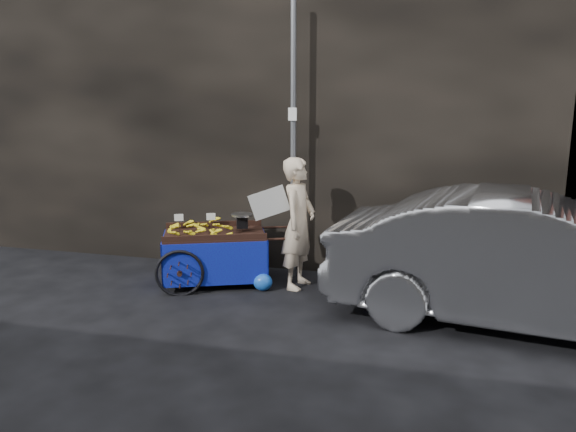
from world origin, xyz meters
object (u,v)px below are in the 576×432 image
(parked_car, at_px, (534,263))
(plastic_bag, at_px, (263,282))
(vendor, at_px, (298,223))
(banana_cart, at_px, (211,238))

(parked_car, bearing_deg, plastic_bag, 91.59)
(vendor, height_order, parked_car, vendor)
(plastic_bag, relative_size, parked_car, 0.06)
(banana_cart, bearing_deg, vendor, -15.81)
(banana_cart, relative_size, vendor, 1.17)
(plastic_bag, xyz_separation_m, parked_car, (3.39, -0.39, 0.65))
(banana_cart, distance_m, parked_car, 4.23)
(vendor, height_order, plastic_bag, vendor)
(plastic_bag, bearing_deg, parked_car, -6.52)
(banana_cart, height_order, vendor, vendor)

